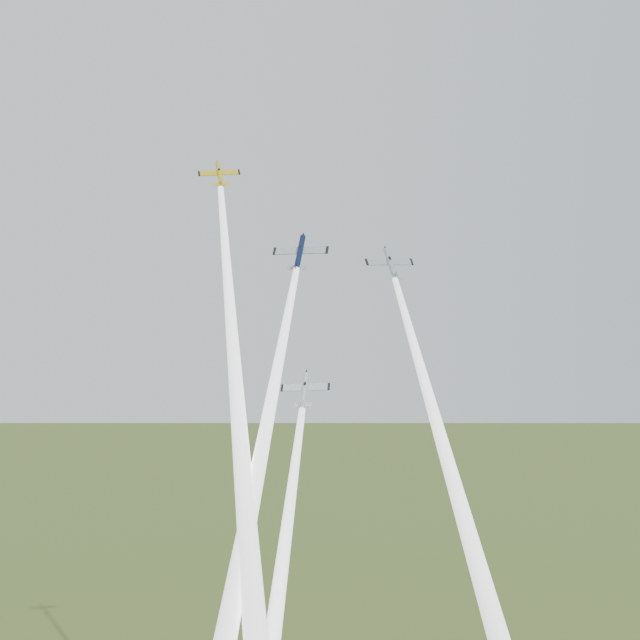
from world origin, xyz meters
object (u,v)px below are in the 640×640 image
(plane_yellow, at_px, (220,174))
(plane_navy, at_px, (300,253))
(plane_silver_right, at_px, (391,264))
(plane_silver_low, at_px, (305,390))

(plane_yellow, xyz_separation_m, plane_navy, (11.74, -10.71, -13.76))
(plane_silver_right, relative_size, plane_silver_low, 1.16)
(plane_yellow, distance_m, plane_silver_right, 30.98)
(plane_silver_right, xyz_separation_m, plane_silver_low, (-15.65, -14.69, -19.51))
(plane_navy, height_order, plane_silver_right, plane_navy)
(plane_yellow, bearing_deg, plane_silver_low, -59.47)
(plane_navy, distance_m, plane_silver_right, 18.02)
(plane_navy, relative_size, plane_silver_low, 1.21)
(plane_navy, height_order, plane_silver_low, plane_navy)
(plane_silver_right, height_order, plane_silver_low, plane_silver_right)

